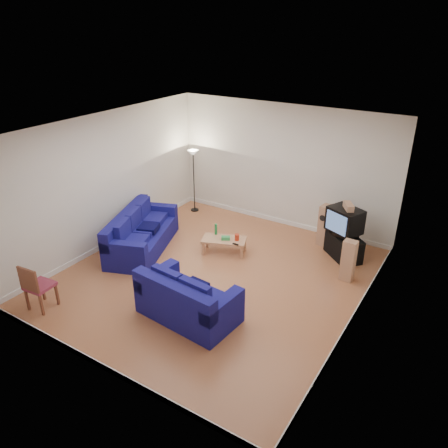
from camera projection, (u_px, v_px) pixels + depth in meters
The scene contains 16 objects.
room at pixel (213, 211), 8.78m from camera, with size 6.01×6.51×3.21m.
sofa_three_seat at pixel (140, 236), 10.45m from camera, with size 1.81×2.60×0.92m.
sofa_loveseat at pixel (186, 302), 8.01m from camera, with size 1.90×1.17×0.91m.
coffee_table at pixel (224, 241), 10.26m from camera, with size 1.13×0.84×0.37m.
bottle at pixel (216, 229), 10.40m from camera, with size 0.06×0.06×0.27m, color #197233.
tissue_box at pixel (226, 238), 10.19m from camera, with size 0.20×0.11×0.08m, color green.
red_canister at pixel (237, 237), 10.15m from camera, with size 0.11×0.11×0.15m, color red.
remote at pixel (236, 244), 9.98m from camera, with size 0.15×0.05×0.02m, color black.
tv_stand at pixel (344, 246), 10.09m from camera, with size 0.92×0.51×0.56m, color black.
av_receiver at pixel (345, 234), 9.92m from camera, with size 0.48×0.39×0.11m, color black.
television at pixel (345, 220), 9.80m from camera, with size 0.88×0.78×0.56m.
centre_speaker at pixel (349, 206), 9.63m from camera, with size 0.39×0.15×0.14m, color tan.
speaker_left at pixel (325, 225), 10.59m from camera, with size 0.28×0.34×1.02m.
speaker_right at pixel (348, 261), 9.14m from camera, with size 0.29×0.23×0.92m.
floor_lamp at pixel (193, 161), 12.05m from camera, with size 0.31×0.31×1.79m.
dining_chair at pixel (36, 285), 8.17m from camera, with size 0.50×0.50×0.97m.
Camera 1 is at (4.46, -6.69, 5.08)m, focal length 35.00 mm.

